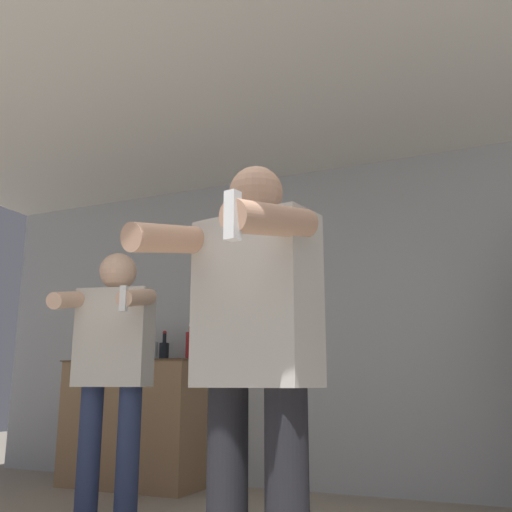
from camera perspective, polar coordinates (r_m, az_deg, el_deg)
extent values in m
cube|color=#B2B7BC|center=(4.54, 9.90, -6.43)|extent=(7.00, 0.06, 2.55)
cube|color=silver|center=(3.41, 1.79, 18.78)|extent=(7.00, 3.82, 0.05)
cube|color=#997551|center=(4.94, -11.58, -16.00)|extent=(1.14, 0.62, 0.98)
cube|color=brown|center=(4.93, -11.32, -10.29)|extent=(1.17, 0.65, 0.01)
cylinder|color=black|center=(4.89, -9.18, -9.44)|extent=(0.08, 0.08, 0.15)
cylinder|color=black|center=(4.90, -9.14, -8.08)|extent=(0.03, 0.03, 0.09)
sphere|color=maroon|center=(4.90, -9.12, -7.57)|extent=(0.03, 0.03, 0.03)
cylinder|color=silver|center=(4.96, -10.34, -9.38)|extent=(0.09, 0.09, 0.16)
cylinder|color=silver|center=(4.97, -10.29, -8.04)|extent=(0.04, 0.04, 0.07)
sphere|color=#B29933|center=(4.97, -10.27, -7.61)|extent=(0.04, 0.04, 0.04)
cylinder|color=maroon|center=(4.76, -6.60, -8.95)|extent=(0.08, 0.08, 0.23)
cylinder|color=maroon|center=(4.78, -6.56, -7.26)|extent=(0.03, 0.03, 0.05)
sphere|color=silver|center=(4.78, -6.55, -6.94)|extent=(0.03, 0.03, 0.03)
cylinder|color=#563314|center=(5.01, -11.23, -9.26)|extent=(0.06, 0.06, 0.18)
cylinder|color=#563314|center=(5.02, -11.16, -7.82)|extent=(0.03, 0.03, 0.07)
sphere|color=maroon|center=(5.02, -11.15, -7.40)|extent=(0.03, 0.03, 0.03)
cylinder|color=black|center=(2.06, -2.92, -23.93)|extent=(0.14, 0.14, 0.78)
cube|color=beige|center=(1.97, 0.00, -4.49)|extent=(0.46, 0.28, 0.59)
sphere|color=tan|center=(2.07, 0.00, 6.30)|extent=(0.19, 0.19, 0.19)
cylinder|color=tan|center=(1.99, -8.13, 1.69)|extent=(0.18, 0.43, 0.17)
cylinder|color=tan|center=(1.74, 1.67, 3.63)|extent=(0.18, 0.43, 0.17)
cube|color=white|center=(1.58, -2.36, 4.07)|extent=(0.04, 0.04, 0.14)
cylinder|color=navy|center=(3.65, -16.37, -18.58)|extent=(0.13, 0.13, 0.78)
cylinder|color=navy|center=(3.55, -12.70, -18.96)|extent=(0.13, 0.13, 0.78)
cube|color=beige|center=(3.58, -13.95, -7.90)|extent=(0.47, 0.29, 0.58)
sphere|color=beige|center=(3.64, -13.61, -1.52)|extent=(0.23, 0.23, 0.23)
cylinder|color=beige|center=(3.55, -18.07, -4.17)|extent=(0.17, 0.38, 0.16)
cylinder|color=beige|center=(3.36, -11.81, -4.09)|extent=(0.17, 0.38, 0.16)
cube|color=white|center=(3.20, -13.09, -4.16)|extent=(0.04, 0.04, 0.14)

